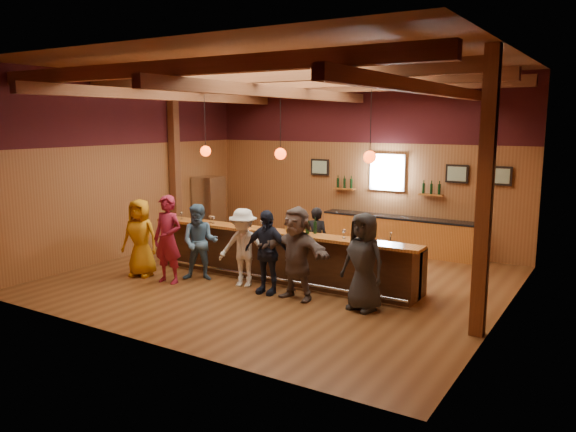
{
  "coord_description": "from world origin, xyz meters",
  "views": [
    {
      "loc": [
        6.25,
        -9.84,
        3.38
      ],
      "look_at": [
        0.0,
        0.3,
        1.35
      ],
      "focal_mm": 35.0,
      "sensor_mm": 36.0,
      "label": 1
    }
  ],
  "objects_px": {
    "ice_bucket": "(290,226)",
    "customer_orange": "(140,238)",
    "customer_denim": "(200,242)",
    "stainless_fridge": "(209,208)",
    "bartender": "(316,240)",
    "bar_counter": "(285,255)",
    "bottle_a": "(315,227)",
    "customer_white": "(243,248)",
    "customer_dark": "(364,262)",
    "customer_brown": "(296,253)",
    "back_bar_cabinet": "(397,235)",
    "customer_navy": "(267,252)",
    "customer_redvest": "(168,239)"
  },
  "relations": [
    {
      "from": "ice_bucket",
      "to": "customer_orange",
      "type": "bearing_deg",
      "value": -158.51
    },
    {
      "from": "customer_denim",
      "to": "customer_orange",
      "type": "bearing_deg",
      "value": 169.46
    },
    {
      "from": "stainless_fridge",
      "to": "bartender",
      "type": "relative_size",
      "value": 1.21
    },
    {
      "from": "bar_counter",
      "to": "customer_denim",
      "type": "relative_size",
      "value": 3.84
    },
    {
      "from": "customer_denim",
      "to": "bottle_a",
      "type": "distance_m",
      "value": 2.51
    },
    {
      "from": "customer_white",
      "to": "customer_dark",
      "type": "bearing_deg",
      "value": -16.33
    },
    {
      "from": "bar_counter",
      "to": "customer_brown",
      "type": "height_order",
      "value": "customer_brown"
    },
    {
      "from": "customer_dark",
      "to": "bottle_a",
      "type": "bearing_deg",
      "value": 163.1
    },
    {
      "from": "back_bar_cabinet",
      "to": "bottle_a",
      "type": "xyz_separation_m",
      "value": [
        -0.35,
        -3.74,
        0.76
      ]
    },
    {
      "from": "stainless_fridge",
      "to": "bar_counter",
      "type": "bearing_deg",
      "value": -30.76
    },
    {
      "from": "bar_counter",
      "to": "bartender",
      "type": "height_order",
      "value": "bartender"
    },
    {
      "from": "customer_orange",
      "to": "ice_bucket",
      "type": "xyz_separation_m",
      "value": [
        3.1,
        1.22,
        0.37
      ]
    },
    {
      "from": "back_bar_cabinet",
      "to": "customer_navy",
      "type": "height_order",
      "value": "customer_navy"
    },
    {
      "from": "customer_white",
      "to": "ice_bucket",
      "type": "height_order",
      "value": "customer_white"
    },
    {
      "from": "customer_orange",
      "to": "bartender",
      "type": "xyz_separation_m",
      "value": [
        3.14,
        2.28,
        -0.11
      ]
    },
    {
      "from": "bar_counter",
      "to": "ice_bucket",
      "type": "relative_size",
      "value": 29.21
    },
    {
      "from": "customer_navy",
      "to": "bar_counter",
      "type": "bearing_deg",
      "value": 100.27
    },
    {
      "from": "customer_brown",
      "to": "ice_bucket",
      "type": "xyz_separation_m",
      "value": [
        -0.64,
        0.83,
        0.32
      ]
    },
    {
      "from": "back_bar_cabinet",
      "to": "stainless_fridge",
      "type": "xyz_separation_m",
      "value": [
        -5.3,
        -1.12,
        0.42
      ]
    },
    {
      "from": "customer_navy",
      "to": "customer_denim",
      "type": "bearing_deg",
      "value": 176.4
    },
    {
      "from": "bottle_a",
      "to": "customer_white",
      "type": "bearing_deg",
      "value": -149.08
    },
    {
      "from": "stainless_fridge",
      "to": "customer_orange",
      "type": "xyz_separation_m",
      "value": [
        1.3,
        -3.92,
        -0.05
      ]
    },
    {
      "from": "customer_dark",
      "to": "bartender",
      "type": "xyz_separation_m",
      "value": [
        -1.96,
        1.81,
        -0.15
      ]
    },
    {
      "from": "back_bar_cabinet",
      "to": "bottle_a",
      "type": "bearing_deg",
      "value": -95.42
    },
    {
      "from": "stainless_fridge",
      "to": "customer_dark",
      "type": "distance_m",
      "value": 7.26
    },
    {
      "from": "bottle_a",
      "to": "stainless_fridge",
      "type": "bearing_deg",
      "value": 152.09
    },
    {
      "from": "stainless_fridge",
      "to": "customer_denim",
      "type": "xyz_separation_m",
      "value": [
        2.63,
        -3.49,
        -0.08
      ]
    },
    {
      "from": "customer_orange",
      "to": "customer_navy",
      "type": "relative_size",
      "value": 1.02
    },
    {
      "from": "customer_redvest",
      "to": "bottle_a",
      "type": "height_order",
      "value": "customer_redvest"
    },
    {
      "from": "customer_orange",
      "to": "customer_redvest",
      "type": "bearing_deg",
      "value": -20.23
    },
    {
      "from": "bar_counter",
      "to": "customer_redvest",
      "type": "distance_m",
      "value": 2.5
    },
    {
      "from": "customer_redvest",
      "to": "bartender",
      "type": "height_order",
      "value": "customer_redvest"
    },
    {
      "from": "bar_counter",
      "to": "customer_redvest",
      "type": "relative_size",
      "value": 3.39
    },
    {
      "from": "bar_counter",
      "to": "customer_dark",
      "type": "distance_m",
      "value": 2.51
    },
    {
      "from": "customer_denim",
      "to": "customer_white",
      "type": "xyz_separation_m",
      "value": [
        1.06,
        0.11,
        -0.01
      ]
    },
    {
      "from": "customer_denim",
      "to": "customer_white",
      "type": "bearing_deg",
      "value": -22.56
    },
    {
      "from": "customer_brown",
      "to": "customer_dark",
      "type": "bearing_deg",
      "value": 9.67
    },
    {
      "from": "back_bar_cabinet",
      "to": "customer_dark",
      "type": "bearing_deg",
      "value": -76.54
    },
    {
      "from": "customer_brown",
      "to": "bottle_a",
      "type": "relative_size",
      "value": 5.44
    },
    {
      "from": "customer_redvest",
      "to": "customer_white",
      "type": "xyz_separation_m",
      "value": [
        1.5,
        0.62,
        -0.12
      ]
    },
    {
      "from": "bar_counter",
      "to": "bartender",
      "type": "bearing_deg",
      "value": 68.5
    },
    {
      "from": "customer_orange",
      "to": "customer_white",
      "type": "bearing_deg",
      "value": -2.77
    },
    {
      "from": "customer_navy",
      "to": "customer_brown",
      "type": "bearing_deg",
      "value": -2.74
    },
    {
      "from": "customer_navy",
      "to": "customer_dark",
      "type": "relative_size",
      "value": 0.94
    },
    {
      "from": "customer_denim",
      "to": "customer_navy",
      "type": "distance_m",
      "value": 1.73
    },
    {
      "from": "bar_counter",
      "to": "customer_navy",
      "type": "relative_size",
      "value": 3.77
    },
    {
      "from": "stainless_fridge",
      "to": "bottle_a",
      "type": "distance_m",
      "value": 5.61
    },
    {
      "from": "customer_white",
      "to": "ice_bucket",
      "type": "relative_size",
      "value": 7.51
    },
    {
      "from": "back_bar_cabinet",
      "to": "customer_orange",
      "type": "relative_size",
      "value": 2.35
    },
    {
      "from": "ice_bucket",
      "to": "bartender",
      "type": "bearing_deg",
      "value": 87.98
    }
  ]
}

